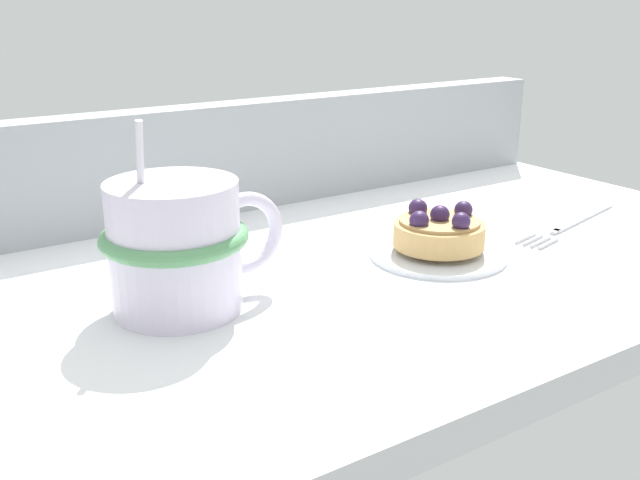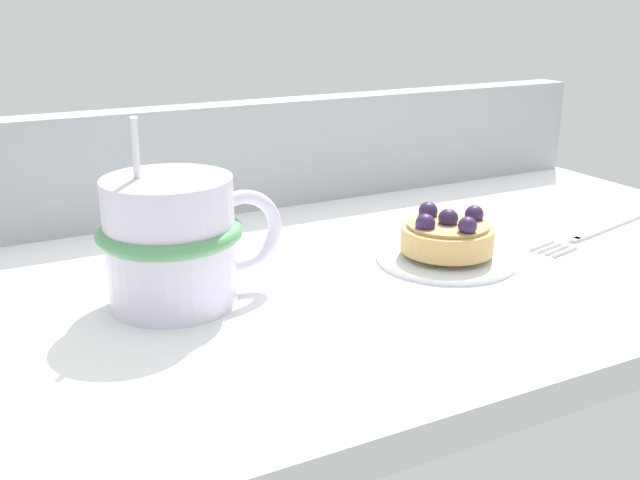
# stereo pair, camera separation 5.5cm
# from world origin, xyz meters

# --- Properties ---
(ground_plane) EXTENTS (0.81, 0.43, 0.02)m
(ground_plane) POSITION_xyz_m (0.00, 0.00, -0.01)
(ground_plane) COLOR white
(window_rail_back) EXTENTS (0.79, 0.04, 0.11)m
(window_rail_back) POSITION_xyz_m (0.00, 0.20, 0.05)
(window_rail_back) COLOR #9EA3A8
(window_rail_back) RESTS_ON ground_plane
(dessert_plate) EXTENTS (0.11, 0.11, 0.01)m
(dessert_plate) POSITION_xyz_m (0.07, -0.03, 0.00)
(dessert_plate) COLOR silver
(dessert_plate) RESTS_ON ground_plane
(raspberry_tart) EXTENTS (0.08, 0.08, 0.04)m
(raspberry_tart) POSITION_xyz_m (0.07, -0.03, 0.02)
(raspberry_tart) COLOR tan
(raspberry_tart) RESTS_ON dessert_plate
(coffee_mug) EXTENTS (0.13, 0.10, 0.13)m
(coffee_mug) POSITION_xyz_m (-0.15, -0.01, 0.05)
(coffee_mug) COLOR silver
(coffee_mug) RESTS_ON ground_plane
(dessert_fork) EXTENTS (0.17, 0.06, 0.01)m
(dessert_fork) POSITION_xyz_m (0.24, -0.03, 0.00)
(dessert_fork) COLOR #B7B7BC
(dessert_fork) RESTS_ON ground_plane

